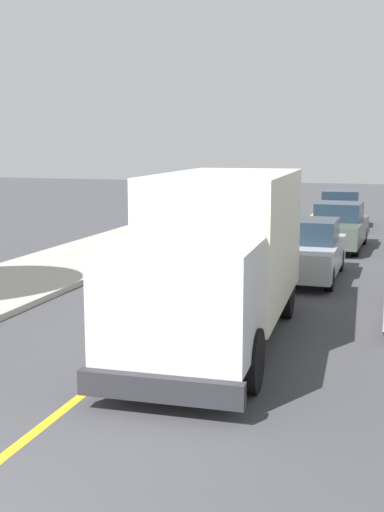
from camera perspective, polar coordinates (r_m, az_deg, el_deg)
The scene contains 5 objects.
centre_line_yellow at distance 15.44m, azimuth 0.38°, elevation -4.36°, with size 0.16×56.00×0.01m, color gold.
box_truck at distance 12.51m, azimuth 2.47°, elevation 0.53°, with size 2.76×7.29×3.20m.
parked_car_near at distance 18.70m, azimuth 9.99°, elevation 0.45°, with size 1.80×4.40×1.67m.
parked_car_mid at distance 24.25m, azimuth 12.63°, elevation 2.47°, with size 1.95×4.46×1.67m.
parked_car_far at distance 30.55m, azimuth 12.78°, elevation 3.93°, with size 1.99×4.47×1.67m.
Camera 1 is at (4.45, -4.29, 3.77)m, focal length 45.89 mm.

